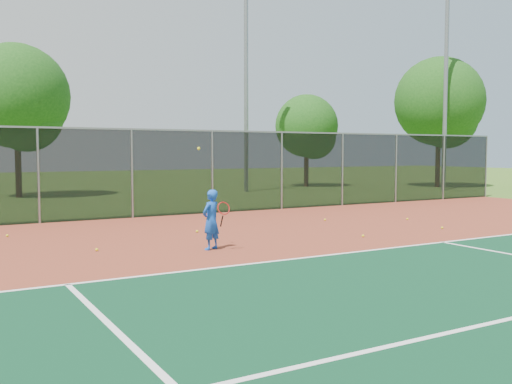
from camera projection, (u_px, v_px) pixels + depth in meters
ground at (494, 275)px, 10.49m from camera, size 120.00×120.00×0.00m
court_apron at (414, 257)px, 12.22m from camera, size 30.00×20.00×0.02m
fence_back at (212, 171)px, 20.76m from camera, size 30.00×0.06×3.03m
tennis_player at (211, 219)px, 13.03m from camera, size 0.60×0.67×2.35m
practice_ball_0 at (442, 228)px, 16.55m from camera, size 0.07×0.07×0.07m
practice_ball_1 at (325, 220)px, 18.50m from camera, size 0.07×0.07×0.07m
practice_ball_3 at (197, 231)px, 15.82m from camera, size 0.07×0.07×0.07m
practice_ball_4 at (7, 236)px, 15.01m from camera, size 0.07×0.07×0.07m
practice_ball_6 at (97, 250)px, 12.86m from camera, size 0.07×0.07×0.07m
practice_ball_7 at (407, 219)px, 18.70m from camera, size 0.07×0.07×0.07m
practice_ball_8 at (363, 236)px, 14.96m from camera, size 0.07×0.07×0.07m
floodlight_n at (246, 68)px, 31.71m from camera, size 0.90×0.40×12.23m
floodlight_ne at (446, 71)px, 32.79m from camera, size 0.90×0.40×12.23m
tree_back_left at (19, 101)px, 27.84m from camera, size 5.13×5.13×7.54m
tree_back_mid at (308, 129)px, 36.60m from camera, size 4.04×4.04×5.93m
tree_back_right at (441, 106)px, 36.00m from camera, size 5.60×5.60×8.22m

